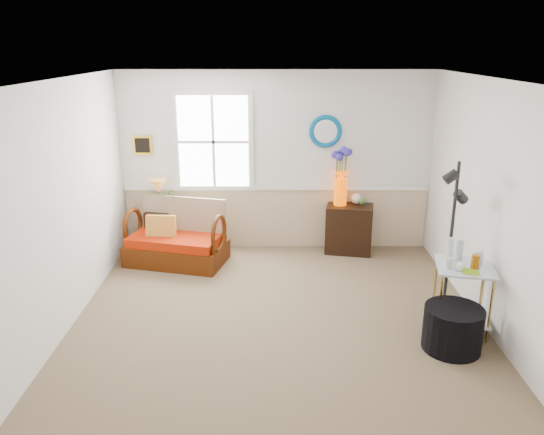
{
  "coord_description": "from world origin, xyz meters",
  "views": [
    {
      "loc": [
        -0.06,
        -5.06,
        2.93
      ],
      "look_at": [
        -0.06,
        0.46,
        1.12
      ],
      "focal_mm": 35.0,
      "sensor_mm": 36.0,
      "label": 1
    }
  ],
  "objects_px": {
    "cabinet": "(349,229)",
    "ottoman": "(453,328)",
    "side_table": "(461,298)",
    "lamp_stand": "(161,231)",
    "loveseat": "(176,233)",
    "floor_lamp": "(450,242)"
  },
  "relations": [
    {
      "from": "cabinet",
      "to": "ottoman",
      "type": "bearing_deg",
      "value": -64.91
    },
    {
      "from": "side_table",
      "to": "ottoman",
      "type": "relative_size",
      "value": 1.26
    },
    {
      "from": "side_table",
      "to": "ottoman",
      "type": "bearing_deg",
      "value": -117.39
    },
    {
      "from": "lamp_stand",
      "to": "loveseat",
      "type": "bearing_deg",
      "value": -55.66
    },
    {
      "from": "lamp_stand",
      "to": "ottoman",
      "type": "bearing_deg",
      "value": -37.67
    },
    {
      "from": "cabinet",
      "to": "side_table",
      "type": "xyz_separation_m",
      "value": [
        0.88,
        -2.25,
        0.01
      ]
    },
    {
      "from": "floor_lamp",
      "to": "loveseat",
      "type": "bearing_deg",
      "value": 150.67
    },
    {
      "from": "cabinet",
      "to": "floor_lamp",
      "type": "bearing_deg",
      "value": -56.82
    },
    {
      "from": "side_table",
      "to": "ottoman",
      "type": "xyz_separation_m",
      "value": [
        -0.2,
        -0.39,
        -0.14
      ]
    },
    {
      "from": "lamp_stand",
      "to": "cabinet",
      "type": "bearing_deg",
      "value": -0.3
    },
    {
      "from": "side_table",
      "to": "floor_lamp",
      "type": "bearing_deg",
      "value": 103.71
    },
    {
      "from": "side_table",
      "to": "floor_lamp",
      "type": "distance_m",
      "value": 0.61
    },
    {
      "from": "lamp_stand",
      "to": "cabinet",
      "type": "height_order",
      "value": "cabinet"
    },
    {
      "from": "floor_lamp",
      "to": "ottoman",
      "type": "bearing_deg",
      "value": -104.75
    },
    {
      "from": "lamp_stand",
      "to": "side_table",
      "type": "relative_size",
      "value": 0.86
    },
    {
      "from": "cabinet",
      "to": "ottoman",
      "type": "relative_size",
      "value": 1.21
    },
    {
      "from": "floor_lamp",
      "to": "ottoman",
      "type": "relative_size",
      "value": 3.04
    },
    {
      "from": "lamp_stand",
      "to": "cabinet",
      "type": "xyz_separation_m",
      "value": [
        2.76,
        -0.01,
        0.04
      ]
    },
    {
      "from": "side_table",
      "to": "ottoman",
      "type": "distance_m",
      "value": 0.46
    },
    {
      "from": "loveseat",
      "to": "cabinet",
      "type": "height_order",
      "value": "loveseat"
    },
    {
      "from": "loveseat",
      "to": "lamp_stand",
      "type": "distance_m",
      "value": 0.53
    },
    {
      "from": "loveseat",
      "to": "lamp_stand",
      "type": "height_order",
      "value": "loveseat"
    }
  ]
}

